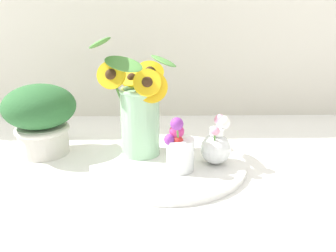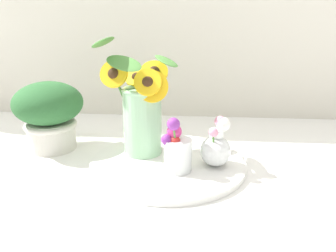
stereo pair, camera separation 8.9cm
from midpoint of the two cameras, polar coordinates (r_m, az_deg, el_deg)
name	(u,v)px [view 1 (the left image)]	position (r m, az deg, el deg)	size (l,w,h in m)	color
ground_plane	(158,181)	(0.85, -4.78, -9.58)	(6.00, 6.00, 0.00)	white
serving_tray	(168,163)	(0.93, -2.75, -6.50)	(0.43, 0.43, 0.02)	white
mason_jar_sunflowers	(139,110)	(0.93, -7.73, 2.75)	(0.25, 0.21, 0.34)	#99CC9E
vase_small_center	(179,149)	(0.85, -1.05, -4.17)	(0.08, 0.07, 0.15)	white
vase_bulb_right	(216,145)	(0.89, 5.63, -3.34)	(0.08, 0.08, 0.14)	white
potted_plant	(41,116)	(1.06, -23.57, 1.64)	(0.21, 0.21, 0.22)	beige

